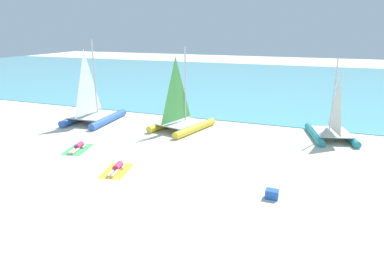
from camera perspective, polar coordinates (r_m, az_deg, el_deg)
The scene contains 10 objects.
ground_plane at distance 23.21m, azimuth 4.22°, elevation 0.39°, with size 120.00×120.00×0.00m, color beige.
ocean_water at distance 43.68m, azimuth 12.20°, elevation 7.73°, with size 120.00×40.00×0.05m, color #5BB2C1.
sailboat_blue at distance 24.92m, azimuth -16.40°, elevation 2.90°, with size 3.04×4.53×5.71m.
sailboat_yellow at distance 22.12m, azimuth -1.94°, elevation 1.75°, with size 3.63×4.65×5.33m.
sailboat_teal at distance 21.92m, azimuth 22.57°, elevation 0.10°, with size 3.14×4.11×4.78m.
towel_left at distance 19.71m, azimuth -18.73°, elevation -3.43°, with size 1.10×1.90×0.01m, color #4CB266.
sunbather_left at distance 19.72m, azimuth -18.68°, elevation -3.02°, with size 0.73×1.56×0.30m.
towel_right at distance 16.36m, azimuth -12.63°, elevation -7.05°, with size 1.10×1.90×0.01m, color yellow.
sunbather_right at distance 16.36m, azimuth -12.57°, elevation -6.56°, with size 0.70×1.56×0.30m.
cooler_box at distance 13.86m, azimuth 13.33°, elevation -10.81°, with size 0.50×0.36×0.36m, color blue.
Camera 1 is at (6.15, -11.43, 6.44)m, focal length 31.60 mm.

